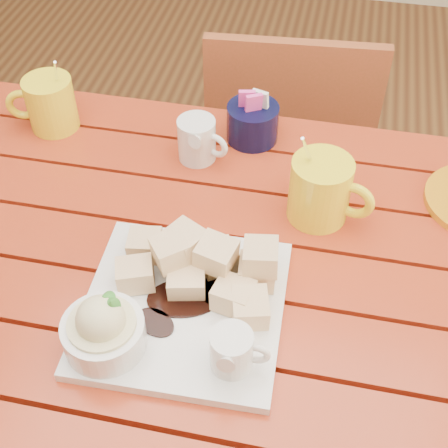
% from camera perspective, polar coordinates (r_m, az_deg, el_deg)
% --- Properties ---
extents(table, '(1.20, 0.79, 0.75)m').
position_cam_1_polar(table, '(1.07, -2.85, -6.84)').
color(table, '#A52B15').
rests_on(table, ground).
extents(dessert_plate, '(0.29, 0.29, 0.12)m').
position_cam_1_polar(dessert_plate, '(0.89, -4.81, -7.09)').
color(dessert_plate, white).
rests_on(dessert_plate, table).
extents(coffee_mug_left, '(0.13, 0.09, 0.15)m').
position_cam_1_polar(coffee_mug_left, '(1.25, -15.68, 10.61)').
color(coffee_mug_left, yellow).
rests_on(coffee_mug_left, table).
extents(coffee_mug_right, '(0.14, 0.10, 0.17)m').
position_cam_1_polar(coffee_mug_right, '(1.02, 8.93, 3.14)').
color(coffee_mug_right, yellow).
rests_on(coffee_mug_right, table).
extents(cream_pitcher, '(0.10, 0.09, 0.08)m').
position_cam_1_polar(cream_pitcher, '(1.13, -2.41, 7.77)').
color(cream_pitcher, white).
rests_on(cream_pitcher, table).
extents(sugar_caddy, '(0.10, 0.10, 0.11)m').
position_cam_1_polar(sugar_caddy, '(1.18, 2.63, 9.32)').
color(sugar_caddy, black).
rests_on(sugar_caddy, table).
extents(chair_far, '(0.42, 0.42, 0.83)m').
position_cam_1_polar(chair_far, '(1.64, 5.79, 6.84)').
color(chair_far, brown).
rests_on(chair_far, ground).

